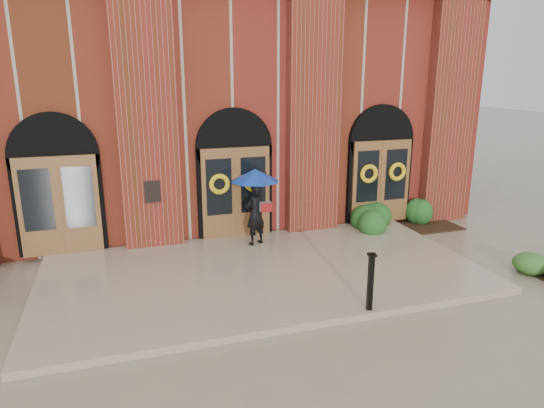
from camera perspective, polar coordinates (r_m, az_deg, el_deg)
name	(u,v)px	position (r m, az deg, el deg)	size (l,w,h in m)	color
ground	(265,278)	(11.34, -0.83, -8.71)	(90.00, 90.00, 0.00)	gray
landing	(263,273)	(11.44, -1.05, -8.08)	(10.00, 5.30, 0.15)	tan
church_building	(197,102)	(18.97, -8.83, 11.77)	(16.20, 12.53, 7.00)	maroon
man_with_umbrella	(255,192)	(12.64, -1.98, 1.42)	(1.70, 1.70, 2.05)	black
metal_post	(371,281)	(9.57, 11.52, -8.83)	(0.18, 0.18, 1.15)	black
hedge_wall_right	(408,216)	(15.24, 15.68, -1.42)	(2.95, 1.18, 0.76)	#1F501C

